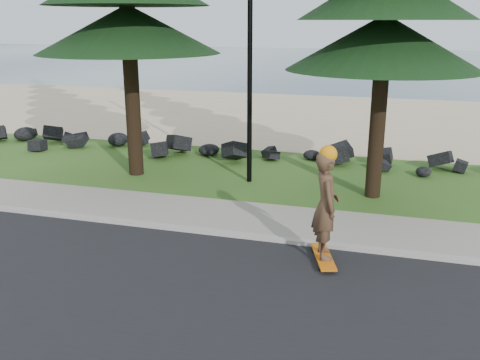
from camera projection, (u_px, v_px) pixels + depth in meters
The scene contains 9 objects.
ground at pixel (213, 219), 12.56m from camera, with size 160.00×160.00×0.00m, color #325A1C.
road at pixel (120, 316), 8.42m from camera, with size 160.00×7.00×0.02m, color black.
kerb at pixel (200, 231), 11.72m from camera, with size 160.00×0.20×0.10m, color #A59D95.
sidewalk at pixel (216, 215), 12.73m from camera, with size 160.00×2.00×0.08m, color gray.
beach_sand at pixel (311, 116), 25.89m from camera, with size 160.00×15.00×0.01m, color tan.
ocean at pixel (362, 62), 59.45m from camera, with size 160.00×58.00×0.01m, color #365367.
seawall_boulders at pixel (268, 161), 17.71m from camera, with size 60.00×2.40×1.10m, color black, non-canonical shape.
lamp_post at pixel (250, 34), 14.31m from camera, with size 0.25×0.14×8.14m.
skateboarder at pixel (326, 206), 10.00m from camera, with size 0.70×1.27×2.29m.
Camera 1 is at (3.89, -11.12, 4.49)m, focal length 40.00 mm.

